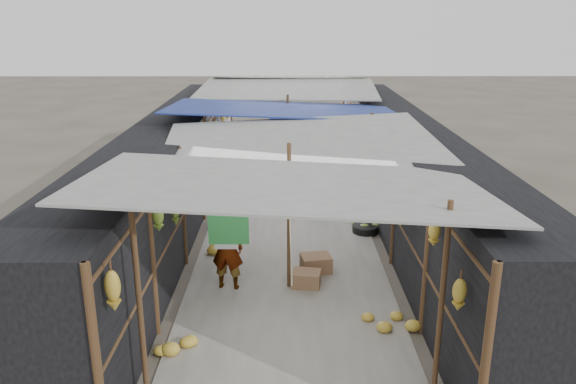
{
  "coord_description": "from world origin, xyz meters",
  "views": [
    {
      "loc": [
        -0.06,
        -5.97,
        4.57
      ],
      "look_at": [
        -0.01,
        4.64,
        1.25
      ],
      "focal_mm": 35.0,
      "sensor_mm": 36.0,
      "label": 1
    }
  ],
  "objects_px": {
    "vendor_elderly": "(227,248)",
    "vendor_seated": "(318,199)",
    "black_basin": "(365,229)",
    "crate_near": "(316,264)",
    "shopper_blue": "(267,164)"
  },
  "relations": [
    {
      "from": "vendor_seated",
      "to": "black_basin",
      "type": "bearing_deg",
      "value": 55.39
    },
    {
      "from": "black_basin",
      "to": "shopper_blue",
      "type": "bearing_deg",
      "value": 124.92
    },
    {
      "from": "vendor_elderly",
      "to": "vendor_seated",
      "type": "height_order",
      "value": "vendor_elderly"
    },
    {
      "from": "black_basin",
      "to": "vendor_elderly",
      "type": "xyz_separation_m",
      "value": [
        -2.77,
        -2.64,
        0.68
      ]
    },
    {
      "from": "vendor_elderly",
      "to": "shopper_blue",
      "type": "bearing_deg",
      "value": -85.83
    },
    {
      "from": "black_basin",
      "to": "shopper_blue",
      "type": "relative_size",
      "value": 0.38
    },
    {
      "from": "vendor_elderly",
      "to": "vendor_seated",
      "type": "distance_m",
      "value": 4.04
    },
    {
      "from": "vendor_elderly",
      "to": "shopper_blue",
      "type": "height_order",
      "value": "vendor_elderly"
    },
    {
      "from": "black_basin",
      "to": "shopper_blue",
      "type": "height_order",
      "value": "shopper_blue"
    },
    {
      "from": "black_basin",
      "to": "crate_near",
      "type": "bearing_deg",
      "value": -121.08
    },
    {
      "from": "shopper_blue",
      "to": "vendor_elderly",
      "type": "bearing_deg",
      "value": -110.17
    },
    {
      "from": "black_basin",
      "to": "vendor_elderly",
      "type": "distance_m",
      "value": 3.88
    },
    {
      "from": "vendor_seated",
      "to": "vendor_elderly",
      "type": "bearing_deg",
      "value": -16.08
    },
    {
      "from": "black_basin",
      "to": "vendor_seated",
      "type": "xyz_separation_m",
      "value": [
        -1.0,
        0.99,
        0.38
      ]
    },
    {
      "from": "crate_near",
      "to": "black_basin",
      "type": "bearing_deg",
      "value": 48.54
    }
  ]
}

